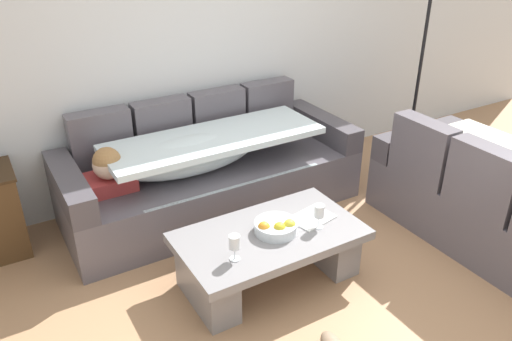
% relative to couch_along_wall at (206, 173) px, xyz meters
% --- Properties ---
extents(ground_plane, '(14.00, 14.00, 0.00)m').
position_rel_couch_along_wall_xyz_m(ground_plane, '(0.26, -1.62, -0.33)').
color(ground_plane, '#AA7C57').
extents(back_wall, '(9.00, 0.10, 2.70)m').
position_rel_couch_along_wall_xyz_m(back_wall, '(0.26, 0.53, 1.02)').
color(back_wall, silver).
rests_on(back_wall, ground_plane).
extents(couch_along_wall, '(2.38, 0.92, 0.88)m').
position_rel_couch_along_wall_xyz_m(couch_along_wall, '(0.00, 0.00, 0.00)').
color(couch_along_wall, '#5A545C').
rests_on(couch_along_wall, ground_plane).
extents(couch_near_window, '(0.92, 1.96, 0.88)m').
position_rel_couch_along_wall_xyz_m(couch_near_window, '(1.64, -1.60, 0.01)').
color(couch_near_window, '#5A545C').
rests_on(couch_near_window, ground_plane).
extents(coffee_table, '(1.20, 0.68, 0.38)m').
position_rel_couch_along_wall_xyz_m(coffee_table, '(-0.05, -1.05, -0.09)').
color(coffee_table, gray).
rests_on(coffee_table, ground_plane).
extents(fruit_bowl, '(0.28, 0.28, 0.10)m').
position_rel_couch_along_wall_xyz_m(fruit_bowl, '(-0.01, -1.07, 0.09)').
color(fruit_bowl, silver).
rests_on(fruit_bowl, coffee_table).
extents(wine_glass_near_left, '(0.07, 0.07, 0.17)m').
position_rel_couch_along_wall_xyz_m(wine_glass_near_left, '(-0.38, -1.19, 0.17)').
color(wine_glass_near_left, silver).
rests_on(wine_glass_near_left, coffee_table).
extents(wine_glass_near_right, '(0.07, 0.07, 0.17)m').
position_rel_couch_along_wall_xyz_m(wine_glass_near_right, '(0.25, -1.16, 0.17)').
color(wine_glass_near_right, silver).
rests_on(wine_glass_near_right, coffee_table).
extents(open_magazine, '(0.32, 0.26, 0.01)m').
position_rel_couch_along_wall_xyz_m(open_magazine, '(0.28, -1.06, 0.05)').
color(open_magazine, white).
rests_on(open_magazine, coffee_table).
extents(floor_lamp, '(0.33, 0.31, 1.95)m').
position_rel_couch_along_wall_xyz_m(floor_lamp, '(2.14, -0.16, 0.79)').
color(floor_lamp, black).
rests_on(floor_lamp, ground_plane).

